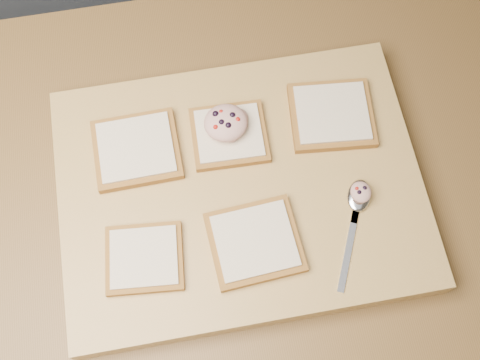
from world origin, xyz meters
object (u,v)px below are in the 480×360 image
object	(u,v)px
bread_far_center	(229,135)
tuna_salad_dollop	(226,123)
spoon	(357,203)
cutting_board	(240,189)

from	to	relation	value
bread_far_center	tuna_salad_dollop	world-z (taller)	tuna_salad_dollop
bread_far_center	spoon	size ratio (longest dim) A/B	0.70
bread_far_center	spoon	xyz separation A→B (m)	(0.17, -0.15, -0.00)
bread_far_center	spoon	world-z (taller)	bread_far_center
cutting_board	tuna_salad_dollop	distance (m)	0.11
cutting_board	tuna_salad_dollop	size ratio (longest dim) A/B	8.18
bread_far_center	cutting_board	bearing A→B (deg)	-88.10
bread_far_center	tuna_salad_dollop	distance (m)	0.03
cutting_board	spoon	distance (m)	0.18
cutting_board	bread_far_center	bearing A→B (deg)	91.90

